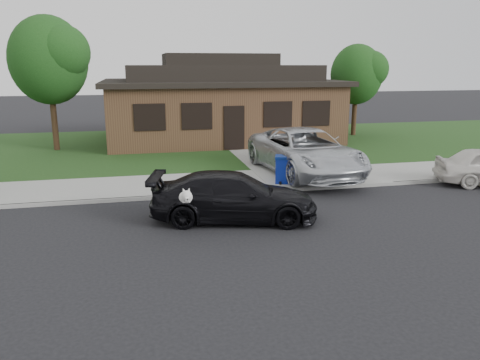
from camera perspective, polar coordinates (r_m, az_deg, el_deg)
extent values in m
plane|color=black|center=(11.91, -8.80, -6.90)|extent=(120.00, 120.00, 0.00)
cube|color=gray|center=(16.66, -10.00, -0.70)|extent=(60.00, 3.00, 0.12)
cube|color=gray|center=(15.21, -9.72, -2.09)|extent=(60.00, 0.12, 0.12)
cube|color=#193814|center=(24.49, -10.92, 3.91)|extent=(60.00, 13.00, 0.13)
cube|color=gray|center=(22.52, 4.79, 3.27)|extent=(4.50, 13.00, 0.14)
imported|color=black|center=(12.87, -0.77, -2.04)|extent=(4.86, 2.83, 1.32)
ellipsoid|color=white|center=(11.83, -6.63, -2.10)|extent=(0.34, 0.40, 0.30)
sphere|color=white|center=(11.58, -6.53, -1.93)|extent=(0.26, 0.26, 0.26)
cube|color=white|center=(11.48, -6.45, -2.31)|extent=(0.09, 0.12, 0.08)
sphere|color=black|center=(11.42, -6.42, -2.39)|extent=(0.04, 0.04, 0.04)
cone|color=white|center=(11.59, -6.90, -1.24)|extent=(0.11, 0.11, 0.14)
cone|color=white|center=(11.60, -6.25, -1.20)|extent=(0.11, 0.11, 0.14)
imported|color=silver|center=(17.98, 7.95, 3.47)|extent=(3.40, 6.34, 1.69)
cube|color=#0D2194|center=(16.52, 5.33, 1.12)|extent=(0.69, 0.69, 0.88)
cube|color=navy|center=(16.42, 5.37, 2.79)|extent=(0.75, 0.75, 0.10)
cylinder|color=black|center=(16.30, 4.93, -0.40)|extent=(0.09, 0.15, 0.14)
cylinder|color=black|center=(16.42, 6.24, -0.33)|extent=(0.09, 0.15, 0.14)
cube|color=#422B1C|center=(26.66, -2.52, 8.33)|extent=(12.00, 8.00, 3.00)
cube|color=black|center=(26.55, -2.55, 11.83)|extent=(12.60, 8.60, 0.25)
cube|color=black|center=(26.54, -2.57, 12.96)|extent=(10.00, 6.50, 0.80)
cube|color=black|center=(26.54, -2.58, 14.47)|extent=(6.00, 3.50, 0.60)
cube|color=black|center=(22.77, -0.72, 6.39)|extent=(1.00, 0.06, 2.10)
cube|color=black|center=(22.24, -10.95, 7.52)|extent=(1.30, 0.05, 1.10)
cube|color=black|center=(22.41, -5.28, 7.76)|extent=(1.30, 0.05, 1.10)
cube|color=black|center=(23.25, 4.64, 7.99)|extent=(1.30, 0.05, 1.10)
cube|color=black|center=(23.92, 9.27, 8.02)|extent=(1.30, 0.05, 1.10)
cylinder|color=#332114|center=(24.60, -21.65, 6.30)|extent=(0.28, 0.28, 2.48)
ellipsoid|color=#143811|center=(24.44, -22.30, 13.37)|extent=(3.60, 3.60, 4.14)
sphere|color=#26591E|center=(23.81, -20.83, 14.37)|extent=(2.52, 2.52, 2.52)
cylinder|color=#332114|center=(28.73, 13.72, 7.38)|extent=(0.28, 0.28, 2.03)
ellipsoid|color=#143811|center=(28.57, 14.02, 12.39)|extent=(3.00, 3.00, 3.45)
sphere|color=#26591E|center=(28.44, 15.57, 12.89)|extent=(2.10, 2.10, 2.10)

